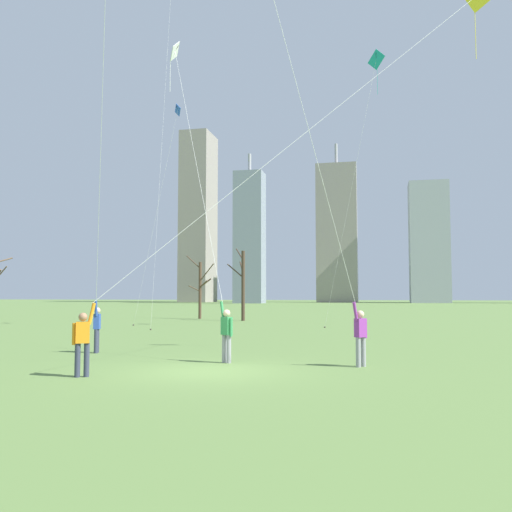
# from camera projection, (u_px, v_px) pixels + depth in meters

# --- Properties ---
(ground_plane) EXTENTS (400.00, 400.00, 0.00)m
(ground_plane) POSITION_uv_depth(u_px,v_px,m) (209.00, 371.00, 14.96)
(ground_plane) COLOR #5B7A3D
(kite_flyer_foreground_left_yellow) EXTENTS (11.92, 7.34, 13.17)m
(kite_flyer_foreground_left_yellow) POSITION_uv_depth(u_px,v_px,m) (186.00, 250.00, 15.04)
(kite_flyer_foreground_left_yellow) COLOR #33384C
(kite_flyer_foreground_left_yellow) RESTS_ON ground
(kite_flyer_midfield_center_purple) EXTENTS (5.31, 5.01, 20.67)m
(kite_flyer_midfield_center_purple) POSITION_uv_depth(u_px,v_px,m) (328.00, 210.00, 15.56)
(kite_flyer_midfield_center_purple) COLOR gray
(kite_flyer_midfield_center_purple) RESTS_ON ground
(kite_flyer_foreground_right_green) EXTENTS (5.13, 9.43, 18.16)m
(kite_flyer_foreground_right_green) POSITION_uv_depth(u_px,v_px,m) (98.00, 271.00, 18.78)
(kite_flyer_foreground_right_green) COLOR #33384C
(kite_flyer_foreground_right_green) RESTS_ON ground
(kite_flyer_midfield_right_white) EXTENTS (4.29, 6.28, 13.13)m
(kite_flyer_midfield_right_white) POSITION_uv_depth(u_px,v_px,m) (217.00, 279.00, 17.89)
(kite_flyer_midfield_right_white) COLOR gray
(kite_flyer_midfield_right_white) RESTS_ON ground
(distant_kite_low_near_trees_blue) EXTENTS (3.81, 1.56, 14.57)m
(distant_kite_low_near_trees_blue) POSITION_uv_depth(u_px,v_px,m) (172.00, 137.00, 36.31)
(distant_kite_low_near_trees_blue) COLOR blue
(distant_kite_low_near_trees_blue) RESTS_ON ground
(distant_kite_drifting_left_teal) EXTENTS (3.99, 1.31, 17.21)m
(distant_kite_drifting_left_teal) POSITION_uv_depth(u_px,v_px,m) (373.00, 78.00, 34.18)
(distant_kite_drifting_left_teal) COLOR teal
(distant_kite_drifting_left_teal) RESTS_ON ground
(bare_tree_rightmost) EXTENTS (1.56, 1.52, 5.89)m
(bare_tree_rightmost) POSITION_uv_depth(u_px,v_px,m) (243.00, 283.00, 44.18)
(bare_tree_rightmost) COLOR #423326
(bare_tree_rightmost) RESTS_ON ground
(bare_tree_far_right_edge) EXTENTS (2.68, 1.40, 5.50)m
(bare_tree_far_right_edge) POSITION_uv_depth(u_px,v_px,m) (200.00, 288.00, 47.70)
(bare_tree_far_right_edge) COLOR #4C3828
(bare_tree_far_right_edge) RESTS_ON ground
(skyline_slender_spire) EXTENTS (9.66, 7.41, 30.76)m
(skyline_slender_spire) POSITION_uv_depth(u_px,v_px,m) (429.00, 242.00, 140.23)
(skyline_slender_spire) COLOR #9EA3AD
(skyline_slender_spire) RESTS_ON ground
(skyline_wide_slab) EXTENTS (7.05, 6.02, 36.89)m
(skyline_wide_slab) POSITION_uv_depth(u_px,v_px,m) (250.00, 237.00, 135.14)
(skyline_wide_slab) COLOR gray
(skyline_wide_slab) RESTS_ON ground
(skyline_tall_tower) EXTENTS (10.86, 6.00, 43.33)m
(skyline_tall_tower) POSITION_uv_depth(u_px,v_px,m) (337.00, 233.00, 149.38)
(skyline_tall_tower) COLOR gray
(skyline_tall_tower) RESTS_ON ground
(skyline_squat_block) EXTENTS (8.12, 11.60, 48.32)m
(skyline_squat_block) POSITION_uv_depth(u_px,v_px,m) (198.00, 218.00, 158.13)
(skyline_squat_block) COLOR gray
(skyline_squat_block) RESTS_ON ground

